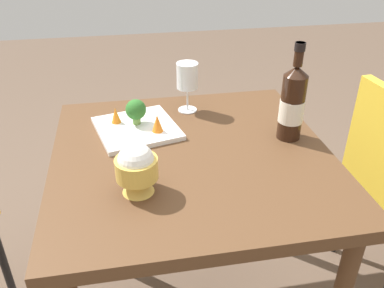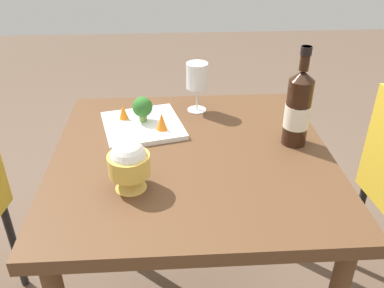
# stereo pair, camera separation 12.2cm
# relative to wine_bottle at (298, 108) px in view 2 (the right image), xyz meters

# --- Properties ---
(dining_table) EXTENTS (0.84, 0.84, 0.74)m
(dining_table) POSITION_rel_wine_bottle_xyz_m (-0.32, -0.04, -0.21)
(dining_table) COLOR brown
(dining_table) RESTS_ON ground_plane
(wine_bottle) EXTENTS (0.08, 0.08, 0.31)m
(wine_bottle) POSITION_rel_wine_bottle_xyz_m (0.00, 0.00, 0.00)
(wine_bottle) COLOR black
(wine_bottle) RESTS_ON dining_table
(wine_glass) EXTENTS (0.08, 0.08, 0.18)m
(wine_glass) POSITION_rel_wine_bottle_xyz_m (-0.29, 0.25, 0.01)
(wine_glass) COLOR white
(wine_glass) RESTS_ON dining_table
(rice_bowl) EXTENTS (0.11, 0.11, 0.14)m
(rice_bowl) POSITION_rel_wine_bottle_xyz_m (-0.49, -0.20, -0.05)
(rice_bowl) COLOR gold
(rice_bowl) RESTS_ON dining_table
(serving_plate) EXTENTS (0.30, 0.30, 0.02)m
(serving_plate) POSITION_rel_wine_bottle_xyz_m (-0.48, 0.13, -0.11)
(serving_plate) COLOR white
(serving_plate) RESTS_ON dining_table
(broccoli_floret) EXTENTS (0.07, 0.07, 0.09)m
(broccoli_floret) POSITION_rel_wine_bottle_xyz_m (-0.48, 0.15, -0.06)
(broccoli_floret) COLOR #729E4C
(broccoli_floret) RESTS_ON serving_plate
(carrot_garnish_left) EXTENTS (0.03, 0.03, 0.05)m
(carrot_garnish_left) POSITION_rel_wine_bottle_xyz_m (-0.54, 0.17, -0.08)
(carrot_garnish_left) COLOR orange
(carrot_garnish_left) RESTS_ON serving_plate
(carrot_garnish_right) EXTENTS (0.04, 0.04, 0.06)m
(carrot_garnish_right) POSITION_rel_wine_bottle_xyz_m (-0.41, 0.08, -0.08)
(carrot_garnish_right) COLOR orange
(carrot_garnish_right) RESTS_ON serving_plate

